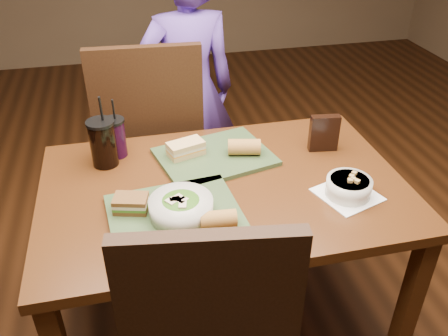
{
  "coord_description": "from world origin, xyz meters",
  "views": [
    {
      "loc": [
        -0.31,
        -1.37,
        1.72
      ],
      "look_at": [
        0.0,
        0.0,
        0.82
      ],
      "focal_mm": 38.0,
      "sensor_mm": 36.0,
      "label": 1
    }
  ],
  "objects_px": {
    "tray_near": "(174,213)",
    "baguette_far": "(244,147)",
    "salad_bowl": "(181,206)",
    "chip_bag": "(324,133)",
    "tray_far": "(215,157)",
    "dining_table": "(224,204)",
    "diner": "(188,92)",
    "cup_berry": "(115,137)",
    "soup_bowl": "(349,187)",
    "chair_far": "(149,140)",
    "baguette_near": "(218,219)",
    "sandwich_far": "(186,148)",
    "sandwich_near": "(131,203)",
    "cup_cola": "(103,143)"
  },
  "relations": [
    {
      "from": "sandwich_near",
      "to": "cup_cola",
      "type": "bearing_deg",
      "value": 102.99
    },
    {
      "from": "baguette_near",
      "to": "chip_bag",
      "type": "distance_m",
      "value": 0.65
    },
    {
      "from": "tray_far",
      "to": "baguette_near",
      "type": "bearing_deg",
      "value": -100.39
    },
    {
      "from": "salad_bowl",
      "to": "soup_bowl",
      "type": "xyz_separation_m",
      "value": [
        0.58,
        0.0,
        -0.02
      ]
    },
    {
      "from": "chair_far",
      "to": "tray_far",
      "type": "height_order",
      "value": "chair_far"
    },
    {
      "from": "chair_far",
      "to": "baguette_near",
      "type": "distance_m",
      "value": 0.91
    },
    {
      "from": "tray_near",
      "to": "sandwich_far",
      "type": "distance_m",
      "value": 0.36
    },
    {
      "from": "dining_table",
      "to": "diner",
      "type": "relative_size",
      "value": 0.92
    },
    {
      "from": "diner",
      "to": "sandwich_far",
      "type": "xyz_separation_m",
      "value": [
        -0.12,
        -0.73,
        0.09
      ]
    },
    {
      "from": "sandwich_far",
      "to": "baguette_far",
      "type": "distance_m",
      "value": 0.23
    },
    {
      "from": "salad_bowl",
      "to": "soup_bowl",
      "type": "relative_size",
      "value": 0.86
    },
    {
      "from": "tray_far",
      "to": "salad_bowl",
      "type": "xyz_separation_m",
      "value": [
        -0.18,
        -0.34,
        0.04
      ]
    },
    {
      "from": "chair_far",
      "to": "chip_bag",
      "type": "height_order",
      "value": "chair_far"
    },
    {
      "from": "diner",
      "to": "baguette_near",
      "type": "relative_size",
      "value": 12.54
    },
    {
      "from": "salad_bowl",
      "to": "chip_bag",
      "type": "relative_size",
      "value": 1.37
    },
    {
      "from": "sandwich_near",
      "to": "baguette_near",
      "type": "xyz_separation_m",
      "value": [
        0.26,
        -0.15,
        0.0
      ]
    },
    {
      "from": "tray_far",
      "to": "baguette_far",
      "type": "bearing_deg",
      "value": -9.4
    },
    {
      "from": "chip_bag",
      "to": "salad_bowl",
      "type": "bearing_deg",
      "value": -145.22
    },
    {
      "from": "tray_far",
      "to": "salad_bowl",
      "type": "bearing_deg",
      "value": -117.87
    },
    {
      "from": "sandwich_near",
      "to": "baguette_near",
      "type": "bearing_deg",
      "value": -29.37
    },
    {
      "from": "salad_bowl",
      "to": "baguette_far",
      "type": "xyz_separation_m",
      "value": [
        0.29,
        0.32,
        -0.0
      ]
    },
    {
      "from": "chair_far",
      "to": "salad_bowl",
      "type": "bearing_deg",
      "value": -86.96
    },
    {
      "from": "diner",
      "to": "soup_bowl",
      "type": "xyz_separation_m",
      "value": [
        0.38,
        -1.1,
        0.08
      ]
    },
    {
      "from": "salad_bowl",
      "to": "baguette_far",
      "type": "distance_m",
      "value": 0.44
    },
    {
      "from": "diner",
      "to": "cup_berry",
      "type": "distance_m",
      "value": 0.76
    },
    {
      "from": "cup_berry",
      "to": "tray_near",
      "type": "bearing_deg",
      "value": -68.78
    },
    {
      "from": "tray_near",
      "to": "diner",
      "type": "bearing_deg",
      "value": 78.46
    },
    {
      "from": "cup_cola",
      "to": "dining_table",
      "type": "bearing_deg",
      "value": -29.92
    },
    {
      "from": "sandwich_near",
      "to": "chip_bag",
      "type": "height_order",
      "value": "chip_bag"
    },
    {
      "from": "dining_table",
      "to": "sandwich_near",
      "type": "relative_size",
      "value": 10.46
    },
    {
      "from": "diner",
      "to": "tray_near",
      "type": "relative_size",
      "value": 3.36
    },
    {
      "from": "sandwich_far",
      "to": "chip_bag",
      "type": "distance_m",
      "value": 0.55
    },
    {
      "from": "cup_berry",
      "to": "diner",
      "type": "bearing_deg",
      "value": 58.86
    },
    {
      "from": "diner",
      "to": "sandwich_far",
      "type": "relative_size",
      "value": 9.17
    },
    {
      "from": "baguette_far",
      "to": "sandwich_near",
      "type": "bearing_deg",
      "value": -149.84
    },
    {
      "from": "tray_near",
      "to": "baguette_far",
      "type": "bearing_deg",
      "value": 43.49
    },
    {
      "from": "dining_table",
      "to": "diner",
      "type": "bearing_deg",
      "value": 88.73
    },
    {
      "from": "chair_far",
      "to": "sandwich_far",
      "type": "height_order",
      "value": "chair_far"
    },
    {
      "from": "salad_bowl",
      "to": "baguette_far",
      "type": "height_order",
      "value": "salad_bowl"
    },
    {
      "from": "dining_table",
      "to": "salad_bowl",
      "type": "bearing_deg",
      "value": -137.34
    },
    {
      "from": "chair_far",
      "to": "baguette_near",
      "type": "xyz_separation_m",
      "value": [
        0.15,
        -0.88,
        0.18
      ]
    },
    {
      "from": "baguette_near",
      "to": "chip_bag",
      "type": "relative_size",
      "value": 0.75
    },
    {
      "from": "chair_far",
      "to": "salad_bowl",
      "type": "xyz_separation_m",
      "value": [
        0.04,
        -0.8,
        0.19
      ]
    },
    {
      "from": "chair_far",
      "to": "soup_bowl",
      "type": "distance_m",
      "value": 1.02
    },
    {
      "from": "baguette_far",
      "to": "cup_berry",
      "type": "relative_size",
      "value": 0.52
    },
    {
      "from": "diner",
      "to": "sandwich_far",
      "type": "height_order",
      "value": "diner"
    },
    {
      "from": "baguette_near",
      "to": "baguette_far",
      "type": "distance_m",
      "value": 0.45
    },
    {
      "from": "soup_bowl",
      "to": "baguette_far",
      "type": "bearing_deg",
      "value": 131.89
    },
    {
      "from": "diner",
      "to": "cup_cola",
      "type": "relative_size",
      "value": 4.99
    },
    {
      "from": "sandwich_near",
      "to": "cup_berry",
      "type": "xyz_separation_m",
      "value": [
        -0.03,
        0.4,
        0.04
      ]
    }
  ]
}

